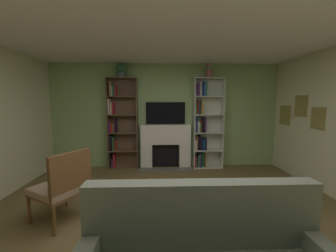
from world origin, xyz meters
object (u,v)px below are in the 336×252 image
at_px(tv, 166,113).
at_px(potted_plant, 121,70).
at_px(armchair, 63,185).
at_px(coffee_table, 192,226).
at_px(fireplace, 166,145).
at_px(vase_with_flowers, 209,73).
at_px(bookshelf_left, 120,123).
at_px(bookshelf_right, 204,125).

distance_m(tv, potted_plant, 1.47).
relative_size(armchair, coffee_table, 1.01).
relative_size(fireplace, vase_with_flowers, 3.95).
height_order(bookshelf_left, bookshelf_right, same).
bearing_deg(tv, armchair, -121.02).
bearing_deg(armchair, bookshelf_left, 82.18).
bearing_deg(bookshelf_left, bookshelf_right, -0.63).
distance_m(bookshelf_left, coffee_table, 3.41).
height_order(bookshelf_right, coffee_table, bookshelf_right).
xyz_separation_m(bookshelf_left, vase_with_flowers, (2.17, -0.06, 1.21)).
bearing_deg(vase_with_flowers, tv, 173.47).
xyz_separation_m(vase_with_flowers, coffee_table, (-0.84, -2.99, -1.99)).
height_order(tv, potted_plant, potted_plant).
bearing_deg(fireplace, tv, 90.00).
xyz_separation_m(tv, potted_plant, (-1.04, -0.12, 1.02)).
relative_size(bookshelf_right, coffee_table, 2.26).
relative_size(tv, armchair, 0.98).
height_order(bookshelf_left, coffee_table, bookshelf_left).
distance_m(potted_plant, armchair, 2.99).
bearing_deg(vase_with_flowers, fireplace, 178.41).
relative_size(tv, bookshelf_left, 0.44).
bearing_deg(vase_with_flowers, bookshelf_left, 178.47).
bearing_deg(bookshelf_right, fireplace, -179.62).
distance_m(tv, vase_with_flowers, 1.42).
relative_size(fireplace, armchair, 1.34).
distance_m(armchair, coffee_table, 1.80).
distance_m(tv, armchair, 2.94).
xyz_separation_m(tv, coffee_table, (0.20, -3.11, -1.03)).
bearing_deg(bookshelf_left, vase_with_flowers, -1.53).
relative_size(potted_plant, vase_with_flowers, 1.00).
relative_size(fireplace, potted_plant, 3.95).
relative_size(potted_plant, coffee_table, 0.34).
xyz_separation_m(bookshelf_right, coffee_table, (-0.76, -3.02, -0.73)).
bearing_deg(coffee_table, armchair, 157.05).
relative_size(bookshelf_right, potted_plant, 6.60).
bearing_deg(tv, bookshelf_left, -176.89).
bearing_deg(potted_plant, fireplace, 1.63).
xyz_separation_m(bookshelf_left, armchair, (-0.32, -2.35, -0.60)).
xyz_separation_m(fireplace, coffee_table, (0.20, -3.02, -0.25)).
relative_size(potted_plant, armchair, 0.34).
relative_size(bookshelf_left, armchair, 2.24).
xyz_separation_m(tv, bookshelf_right, (0.95, -0.08, -0.30)).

